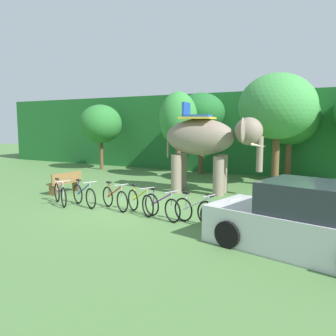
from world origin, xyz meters
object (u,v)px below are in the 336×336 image
object	(u,v)px
tree_left	(178,119)
bike_purple	(162,206)
elephant	(208,141)
bike_red	(115,198)
bike_white	(196,211)
tree_center_left	(101,124)
bike_yellow	(140,202)
parked_car	(304,224)
bike_pink	(60,194)
tree_far_right	(201,113)
wooden_bench	(65,182)
bike_teal	(221,215)
tree_right	(290,117)
tree_center	(277,107)
bike_blue	(84,195)

from	to	relation	value
tree_left	bike_purple	distance (m)	8.59
elephant	bike_red	size ratio (longest dim) A/B	2.66
tree_left	bike_white	size ratio (longest dim) A/B	2.77
tree_center_left	bike_white	distance (m)	13.72
bike_yellow	parked_car	size ratio (longest dim) A/B	0.34
tree_center_left	bike_red	distance (m)	11.24
tree_left	bike_pink	size ratio (longest dim) A/B	3.08
tree_far_right	bike_red	world-z (taller)	tree_far_right
bike_yellow	wooden_bench	distance (m)	4.80
bike_teal	wooden_bench	world-z (taller)	bike_teal
bike_yellow	bike_red	bearing A→B (deg)	175.77
elephant	bike_purple	bearing A→B (deg)	-85.63
elephant	bike_white	xyz separation A→B (m)	(1.51, -4.51, -1.82)
tree_right	bike_purple	distance (m)	10.48
tree_center_left	tree_center	bearing A→B (deg)	-4.69
tree_left	bike_pink	bearing A→B (deg)	-97.00
bike_pink	parked_car	distance (m)	8.37
bike_blue	bike_purple	xyz separation A→B (m)	(3.24, -0.16, 0.00)
tree_left	bike_white	world-z (taller)	tree_left
tree_center_left	bike_teal	size ratio (longest dim) A/B	2.50
bike_teal	tree_center	bearing A→B (deg)	91.03
tree_center	bike_yellow	bearing A→B (deg)	-110.32
tree_center_left	bike_teal	xyz separation A→B (m)	(11.22, -8.59, -2.52)
bike_yellow	tree_left	bearing A→B (deg)	107.68
tree_far_right	bike_purple	bearing A→B (deg)	-73.43
bike_pink	parked_car	bearing A→B (deg)	-5.42
bike_red	bike_white	size ratio (longest dim) A/B	0.96
tree_right	wooden_bench	bearing A→B (deg)	-132.01
tree_far_right	bike_teal	size ratio (longest dim) A/B	2.84
bike_pink	bike_yellow	distance (m)	3.25
tree_right	bike_white	bearing A→B (deg)	-94.67
bike_purple	bike_pink	bearing A→B (deg)	-179.04
bike_white	wooden_bench	size ratio (longest dim) A/B	1.08
tree_far_right	bike_blue	distance (m)	10.03
bike_pink	bike_teal	world-z (taller)	same
tree_left	bike_pink	distance (m)	8.08
tree_far_right	parked_car	bearing A→B (deg)	-56.24
tree_center_left	tree_left	xyz separation A→B (m)	(6.04, -1.00, 0.23)
bike_purple	parked_car	size ratio (longest dim) A/B	0.36
tree_left	tree_center_left	bearing A→B (deg)	170.65
tree_far_right	bike_white	bearing A→B (deg)	-67.41
tree_left	bike_teal	xyz separation A→B (m)	(5.17, -7.60, -2.75)
bike_white	bike_teal	world-z (taller)	same
tree_center	bike_blue	bearing A→B (deg)	-124.29
bike_pink	bike_blue	size ratio (longest dim) A/B	0.93
tree_far_right	tree_left	bearing A→B (deg)	-99.10
bike_yellow	bike_purple	distance (m)	0.94
elephant	bike_teal	world-z (taller)	elephant
tree_center_left	bike_pink	size ratio (longest dim) A/B	2.77
tree_right	wooden_bench	xyz separation A→B (m)	(-7.51, -8.33, -2.79)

